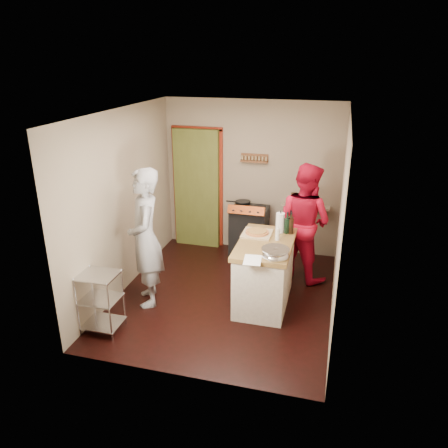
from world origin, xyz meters
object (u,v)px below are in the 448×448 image
Objects in this scene: person_stripe at (145,238)px; island at (265,271)px; person_red at (305,222)px; stove at (249,231)px; wire_shelving at (100,300)px.

island is at bearing 77.29° from person_stripe.
person_red is at bearing 97.33° from person_stripe.
stove reaches higher than wire_shelving.
person_red is at bearing 65.73° from island.
person_stripe is at bearing -166.28° from island.
wire_shelving is 0.99m from person_stripe.
stove is at bearing 63.15° from wire_shelving.
person_stripe reaches higher than person_red.
wire_shelving is at bearing -147.48° from island.
stove is at bearing 123.72° from person_stripe.
stove is at bearing 6.81° from person_red.
wire_shelving is 0.42× the size of person_stripe.
island reaches higher than stove.
wire_shelving is (-1.33, -2.62, -0.01)m from stove.
person_red is at bearing -27.25° from stove.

